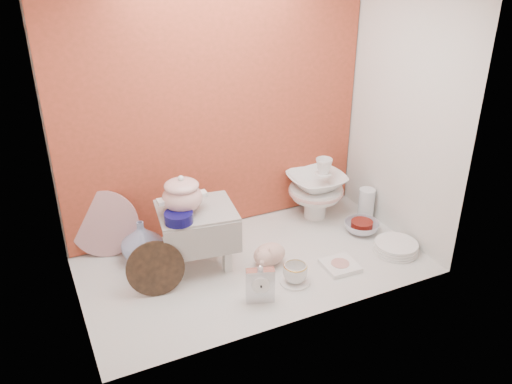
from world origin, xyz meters
TOP-DOWN VIEW (x-y plane):
  - ground at (0.00, 0.00)m, footprint 1.80×1.80m
  - niche_shell at (0.00, 0.18)m, footprint 1.86×1.03m
  - step_stool at (-0.27, 0.13)m, footprint 0.43×0.39m
  - soup_tureen at (-0.33, 0.13)m, footprint 0.31×0.31m
  - cobalt_bowl at (-0.39, 0.04)m, footprint 0.16×0.16m
  - floral_platter at (-0.69, 0.45)m, footprint 0.38×0.20m
  - blue_white_vase at (-0.53, 0.29)m, footprint 0.27×0.27m
  - lacquer_tray at (-0.54, -0.02)m, footprint 0.29×0.11m
  - mantel_clock at (-0.11, -0.30)m, footprint 0.14×0.09m
  - plush_pig at (0.07, -0.04)m, footprint 0.27×0.23m
  - teacup_saucer at (0.12, -0.24)m, footprint 0.15×0.15m
  - gold_rim_teacup at (0.12, -0.24)m, footprint 0.16×0.16m
  - lattice_dish at (0.40, -0.22)m, footprint 0.18×0.18m
  - dinner_plate_stack at (0.77, -0.22)m, footprint 0.31×0.31m
  - crystal_bowl at (0.72, 0.04)m, footprint 0.27×0.27m
  - clear_glass_vase at (0.84, 0.17)m, footprint 0.12×0.12m
  - porcelain_tower at (0.57, 0.32)m, footprint 0.36×0.36m

SIDE VIEW (x-z plane):
  - ground at x=0.00m, z-range 0.00..0.00m
  - teacup_saucer at x=0.12m, z-range 0.00..0.01m
  - lattice_dish at x=0.40m, z-range 0.00..0.02m
  - dinner_plate_stack at x=0.77m, z-range 0.00..0.06m
  - crystal_bowl at x=0.72m, z-range 0.00..0.06m
  - gold_rim_teacup at x=0.12m, z-range 0.01..0.11m
  - plush_pig at x=0.07m, z-range 0.00..0.14m
  - clear_glass_vase at x=0.84m, z-range 0.00..0.20m
  - mantel_clock at x=-0.11m, z-range 0.00..0.20m
  - blue_white_vase at x=-0.53m, z-range 0.00..0.23m
  - lacquer_tray at x=-0.54m, z-range 0.00..0.28m
  - step_stool at x=-0.27m, z-range 0.00..0.33m
  - floral_platter at x=-0.69m, z-range 0.00..0.37m
  - porcelain_tower at x=0.57m, z-range 0.00..0.39m
  - cobalt_bowl at x=-0.39m, z-range 0.33..0.38m
  - soup_tureen at x=-0.33m, z-range 0.33..0.54m
  - niche_shell at x=0.00m, z-range 0.17..1.70m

